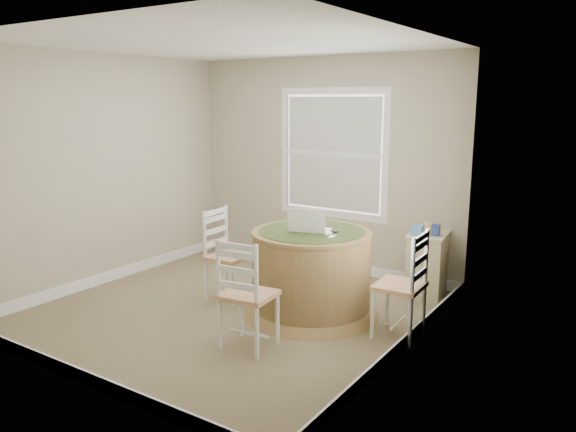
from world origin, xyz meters
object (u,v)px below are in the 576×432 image
Objects in this scene: chair_left at (229,256)px; chair_near at (248,294)px; laptop at (309,228)px; corner_chest at (427,264)px; chair_right at (399,285)px; round_table at (312,269)px.

chair_left is 1.22m from chair_near.
corner_chest is at bearing -138.05° from laptop.
laptop is at bearing -93.08° from chair_right.
chair_left is 1.87m from chair_right.
chair_left and chair_right have the same top height.
laptop is 1.50m from corner_chest.
chair_left is at bearing -8.27° from laptop.
chair_left is at bearing -89.54° from chair_right.
laptop is at bearing -131.21° from corner_chest.
laptop is (-0.02, -0.02, 0.42)m from round_table.
chair_left reaches higher than corner_chest.
chair_right is (0.98, 0.92, 0.00)m from chair_near.
laptop reaches higher than chair_near.
laptop reaches higher than round_table.
chair_right is 1.03m from laptop.
laptop reaches higher than corner_chest.
round_table is 0.42m from laptop.
chair_near is (-0.05, -0.96, 0.02)m from round_table.
round_table is at bearing -98.57° from chair_near.
chair_right reaches higher than corner_chest.
chair_near is (0.89, -0.83, 0.00)m from chair_left.
chair_near is at bearing -118.70° from corner_chest.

